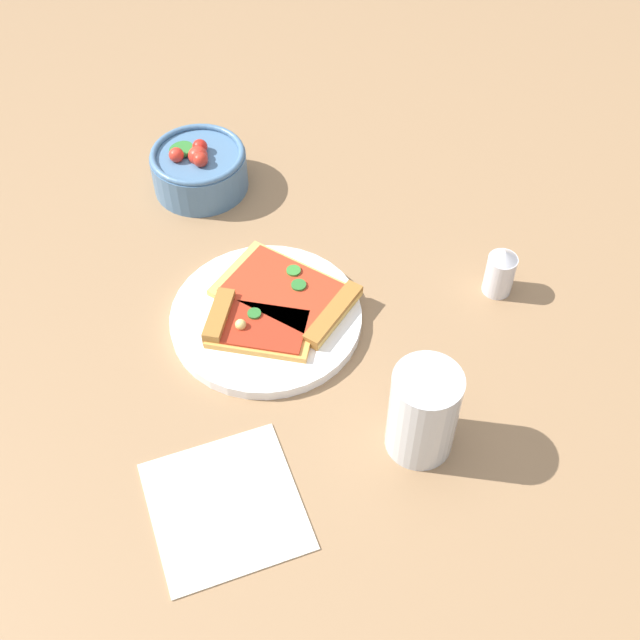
# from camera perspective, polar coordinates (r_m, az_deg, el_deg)

# --- Properties ---
(ground_plane) EXTENTS (2.40, 2.40, 0.00)m
(ground_plane) POSITION_cam_1_polar(r_m,az_deg,el_deg) (0.96, -3.74, -0.10)
(ground_plane) COLOR #93704C
(ground_plane) RESTS_ON ground
(plate) EXTENTS (0.22, 0.22, 0.01)m
(plate) POSITION_cam_1_polar(r_m,az_deg,el_deg) (0.95, -3.70, 0.03)
(plate) COLOR white
(plate) RESTS_ON ground_plane
(pizza_slice_near) EXTENTS (0.14, 0.11, 0.02)m
(pizza_slice_near) POSITION_cam_1_polar(r_m,az_deg,el_deg) (0.93, -4.80, -0.45)
(pizza_slice_near) COLOR gold
(pizza_slice_near) RESTS_ON plate
(pizza_slice_far) EXTENTS (0.18, 0.18, 0.01)m
(pizza_slice_far) POSITION_cam_1_polar(r_m,az_deg,el_deg) (0.96, -1.95, 1.72)
(pizza_slice_far) COLOR #E5B256
(pizza_slice_far) RESTS_ON plate
(salad_bowl) EXTENTS (0.13, 0.13, 0.07)m
(salad_bowl) POSITION_cam_1_polar(r_m,az_deg,el_deg) (1.12, -8.39, 10.39)
(salad_bowl) COLOR #4C7299
(salad_bowl) RESTS_ON ground_plane
(soda_glass) EXTENTS (0.07, 0.07, 0.11)m
(soda_glass) POSITION_cam_1_polar(r_m,az_deg,el_deg) (0.82, 7.16, -6.45)
(soda_glass) COLOR silver
(soda_glass) RESTS_ON ground_plane
(paper_napkin) EXTENTS (0.16, 0.16, 0.00)m
(paper_napkin) POSITION_cam_1_polar(r_m,az_deg,el_deg) (0.83, -6.60, -12.67)
(paper_napkin) COLOR silver
(paper_napkin) RESTS_ON ground_plane
(pepper_shaker) EXTENTS (0.03, 0.03, 0.07)m
(pepper_shaker) POSITION_cam_1_polar(r_m,az_deg,el_deg) (0.99, 12.42, 3.33)
(pepper_shaker) COLOR silver
(pepper_shaker) RESTS_ON ground_plane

